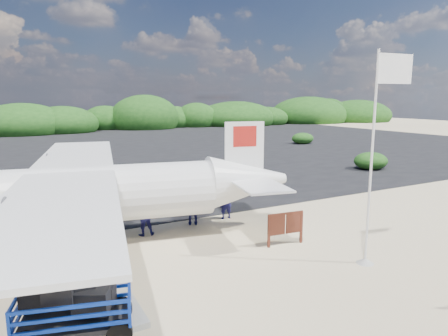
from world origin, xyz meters
The scene contains 9 objects.
ground centered at (0.00, 0.00, 0.00)m, with size 160.00×160.00×0.00m, color beige.
asphalt_apron centered at (0.00, 30.00, 0.00)m, with size 90.00×50.00×0.04m, color #B2B2B2, non-canonical shape.
vegetation_band centered at (0.00, 55.00, 0.00)m, with size 124.00×8.00×4.40m, color #B2B2B2, non-canonical shape.
flagpole centered at (2.74, -1.72, 0.00)m, with size 1.29×0.54×6.45m, color white, non-canonical shape.
signboard centered at (1.49, 0.73, 0.00)m, with size 1.46×0.14×1.20m, color #5E2A1B, non-canonical shape.
crew_a centered at (1.14, 4.46, 0.81)m, with size 0.59×0.39×1.61m, color #121245.
crew_b centered at (-2.55, 4.05, 0.77)m, with size 0.75×0.59×1.55m, color #121245.
crew_c centered at (-0.41, 4.33, 0.82)m, with size 0.96×0.40×1.64m, color #121245.
aircraft_large centered at (18.50, 27.12, 0.00)m, with size 17.77×17.77×5.33m, color #B2B2B2, non-canonical shape.
Camera 1 is at (-6.65, -9.97, 5.09)m, focal length 32.00 mm.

